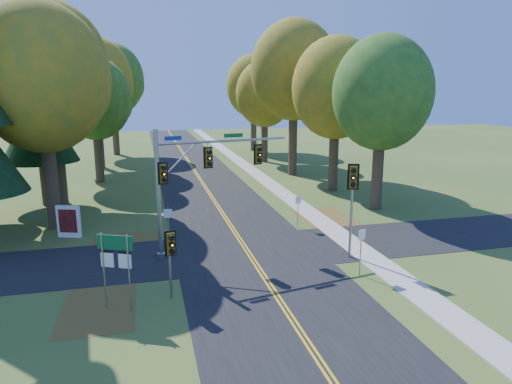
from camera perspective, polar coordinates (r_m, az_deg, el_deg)
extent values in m
plane|color=#2E511C|center=(23.94, -0.05, -8.99)|extent=(160.00, 160.00, 0.00)
cube|color=black|center=(23.94, -0.05, -8.97)|extent=(8.00, 160.00, 0.02)
cube|color=black|center=(25.76, -1.12, -7.37)|extent=(60.00, 6.00, 0.02)
cube|color=gold|center=(23.91, -0.29, -8.95)|extent=(0.10, 160.00, 0.01)
cube|color=gold|center=(23.96, 0.18, -8.91)|extent=(0.10, 160.00, 0.01)
cube|color=#9E998E|center=(26.02, 13.44, -7.47)|extent=(1.60, 160.00, 0.06)
cube|color=brown|center=(27.11, -15.71, -6.82)|extent=(4.00, 6.00, 0.00)
cube|color=brown|center=(31.41, 9.44, -3.81)|extent=(3.50, 8.00, 0.00)
cube|color=brown|center=(20.72, -19.06, -13.33)|extent=(3.00, 5.00, 0.00)
cylinder|color=#38281C|center=(31.93, -24.28, 1.71)|extent=(0.86, 0.86, 6.75)
ellipsoid|color=#AF7C17|center=(31.46, -25.33, 12.81)|extent=(8.00, 8.00, 9.20)
sphere|color=#AF7C17|center=(32.38, -21.96, 11.65)|extent=(4.80, 4.80, 4.80)
sphere|color=#AF7C17|center=(31.00, -28.37, 14.02)|extent=(4.40, 4.40, 4.40)
cylinder|color=#38281C|center=(35.13, 14.96, 2.77)|extent=(0.83, 0.83, 6.08)
ellipsoid|color=#4B7D26|center=(34.65, 15.50, 11.86)|extent=(7.20, 7.20, 8.28)
sphere|color=#4B7D26|center=(36.31, 16.61, 10.67)|extent=(4.32, 4.32, 4.32)
sphere|color=#4B7D26|center=(33.42, 14.25, 13.14)|extent=(3.96, 3.96, 3.96)
cylinder|color=#38281C|center=(38.69, -23.45, 4.05)|extent=(0.89, 0.89, 7.42)
ellipsoid|color=#AF7C17|center=(38.38, -24.36, 14.00)|extent=(8.60, 8.60, 9.89)
sphere|color=#AF7C17|center=(39.38, -21.39, 12.94)|extent=(5.16, 5.16, 5.16)
sphere|color=#AF7C17|center=(37.87, -27.03, 15.10)|extent=(4.73, 4.73, 4.73)
cylinder|color=#38281C|center=(40.88, 9.67, 4.54)|extent=(0.84, 0.84, 6.30)
ellipsoid|color=#AF7C17|center=(40.48, 9.98, 12.70)|extent=(7.60, 7.60, 8.74)
sphere|color=#AF7C17|center=(42.15, 11.24, 11.61)|extent=(4.56, 4.56, 4.56)
sphere|color=#AF7C17|center=(39.27, 8.66, 13.86)|extent=(4.18, 4.18, 4.18)
cylinder|color=#38281C|center=(46.59, -19.09, 4.59)|extent=(0.81, 0.81, 5.62)
ellipsoid|color=#4B7D26|center=(46.20, -19.56, 10.97)|extent=(6.80, 6.80, 7.82)
sphere|color=#4B7D26|center=(47.13, -17.72, 10.29)|extent=(4.08, 4.08, 4.08)
sphere|color=#4B7D26|center=(45.65, -21.22, 11.69)|extent=(3.74, 3.74, 3.74)
cylinder|color=#38281C|center=(47.92, 4.63, 6.68)|extent=(0.90, 0.90, 7.65)
ellipsoid|color=#AF7C17|center=(47.69, 4.78, 14.96)|extent=(8.80, 8.80, 10.12)
sphere|color=#AF7C17|center=(49.49, 6.25, 13.83)|extent=(5.28, 5.28, 5.28)
sphere|color=#AF7C17|center=(46.43, 3.28, 16.13)|extent=(4.84, 4.84, 4.84)
cylinder|color=#38281C|center=(55.18, -19.01, 6.48)|extent=(0.87, 0.87, 6.98)
ellipsoid|color=#AF7C17|center=(54.92, -19.50, 13.07)|extent=(8.20, 8.20, 9.43)
sphere|color=#AF7C17|center=(56.02, -17.61, 12.34)|extent=(4.92, 4.92, 4.92)
sphere|color=#AF7C17|center=(54.27, -21.19, 13.83)|extent=(4.51, 4.51, 4.51)
cylinder|color=#38281C|center=(56.61, 1.07, 6.73)|extent=(0.82, 0.82, 5.85)
ellipsoid|color=#AF7C17|center=(56.30, 1.09, 12.18)|extent=(7.00, 7.00, 8.05)
sphere|color=#AF7C17|center=(57.70, 2.19, 11.49)|extent=(4.20, 4.20, 4.20)
sphere|color=#AF7C17|center=(55.31, 0.03, 12.90)|extent=(3.85, 3.85, 3.85)
cylinder|color=#38281C|center=(65.91, -17.19, 7.62)|extent=(0.88, 0.88, 7.20)
ellipsoid|color=#4B7D26|center=(65.71, -17.57, 13.30)|extent=(8.40, 8.40, 9.66)
sphere|color=#4B7D26|center=(66.89, -15.99, 12.66)|extent=(5.04, 5.04, 5.04)
sphere|color=#4B7D26|center=(64.99, -18.99, 13.96)|extent=(4.62, 4.62, 4.62)
cylinder|color=#38281C|center=(67.20, -0.30, 7.98)|extent=(0.85, 0.85, 6.53)
ellipsoid|color=#AF7C17|center=(66.96, -0.31, 13.10)|extent=(7.80, 7.80, 8.97)
sphere|color=#AF7C17|center=(68.48, 0.76, 12.43)|extent=(4.68, 4.68, 4.68)
sphere|color=#AF7C17|center=(65.90, -1.33, 13.78)|extent=(4.29, 4.29, 4.29)
cylinder|color=#38281C|center=(39.04, -24.97, 0.99)|extent=(0.50, 0.50, 3.42)
cone|color=black|center=(38.47, -25.59, 7.47)|extent=(5.60, 5.60, 5.45)
cone|color=black|center=(38.39, -26.16, 13.25)|extent=(4.57, 4.57, 5.45)
cone|color=black|center=(38.71, -26.76, 18.99)|extent=(3.55, 3.55, 5.45)
cylinder|color=gray|center=(24.22, -12.09, -0.45)|extent=(0.22, 0.22, 6.91)
cylinder|color=gray|center=(25.16, -11.74, -7.80)|extent=(0.43, 0.43, 0.30)
cylinder|color=gray|center=(24.85, -4.01, 6.38)|extent=(7.29, 1.61, 0.14)
cylinder|color=gray|center=(24.16, -9.77, 3.68)|extent=(2.21, 0.53, 2.04)
cylinder|color=gray|center=(24.55, -6.05, 5.84)|extent=(0.04, 0.04, 0.36)
cube|color=#72590C|center=(24.64, -6.01, 4.29)|extent=(0.39, 0.36, 0.99)
cube|color=black|center=(24.64, -6.01, 4.29)|extent=(0.51, 0.13, 1.17)
sphere|color=orange|center=(24.42, -5.83, 4.22)|extent=(0.18, 0.18, 0.18)
cylinder|color=black|center=(24.38, -5.85, 4.96)|extent=(0.26, 0.20, 0.24)
cylinder|color=black|center=(24.42, -5.83, 4.22)|extent=(0.26, 0.20, 0.24)
cylinder|color=black|center=(24.47, -5.82, 3.49)|extent=(0.26, 0.20, 0.24)
cylinder|color=gray|center=(25.67, 0.23, 6.22)|extent=(0.04, 0.04, 0.36)
cube|color=#72590C|center=(25.76, 0.23, 4.73)|extent=(0.39, 0.36, 0.99)
cube|color=black|center=(25.76, 0.23, 4.73)|extent=(0.51, 0.13, 1.17)
sphere|color=orange|center=(25.55, 0.45, 4.67)|extent=(0.18, 0.18, 0.18)
cylinder|color=black|center=(25.51, 0.45, 5.37)|extent=(0.26, 0.20, 0.24)
cylinder|color=black|center=(25.55, 0.45, 4.67)|extent=(0.26, 0.20, 0.24)
cylinder|color=black|center=(25.60, 0.45, 3.97)|extent=(0.26, 0.20, 0.24)
cube|color=#72590C|center=(23.89, -11.57, 2.30)|extent=(0.39, 0.36, 0.99)
cube|color=black|center=(23.89, -11.57, 2.30)|extent=(0.51, 0.13, 1.17)
sphere|color=orange|center=(23.68, -11.43, 2.21)|extent=(0.18, 0.18, 0.18)
cylinder|color=black|center=(23.62, -11.47, 2.97)|extent=(0.26, 0.20, 0.24)
cylinder|color=black|center=(23.68, -11.43, 2.21)|extent=(0.26, 0.20, 0.24)
cylinder|color=black|center=(23.73, -11.40, 1.46)|extent=(0.26, 0.20, 0.24)
cube|color=navy|center=(23.95, -10.34, 6.63)|extent=(0.88, 0.22, 0.22)
cube|color=#0C5926|center=(25.02, -2.85, 7.08)|extent=(1.07, 0.25, 0.22)
cylinder|color=gray|center=(24.62, 11.84, -2.47)|extent=(0.14, 0.14, 5.04)
cube|color=#72590C|center=(23.94, 12.06, 1.88)|extent=(0.50, 0.47, 1.15)
cube|color=black|center=(23.94, 12.06, 1.88)|extent=(0.56, 0.28, 1.35)
sphere|color=orange|center=(23.68, 12.07, 1.76)|extent=(0.21, 0.21, 0.21)
cylinder|color=black|center=(23.61, 12.12, 2.64)|extent=(0.33, 0.28, 0.28)
cylinder|color=black|center=(23.68, 12.07, 1.76)|extent=(0.33, 0.28, 0.28)
cylinder|color=black|center=(23.75, 12.03, 0.89)|extent=(0.33, 0.28, 0.28)
cylinder|color=gray|center=(20.05, -10.71, -8.97)|extent=(0.11, 0.11, 3.05)
cube|color=#72590C|center=(19.50, -10.67, -6.31)|extent=(0.38, 0.35, 0.95)
cube|color=black|center=(19.50, -10.67, -6.31)|extent=(0.49, 0.14, 1.12)
sphere|color=orange|center=(19.30, -10.48, -6.51)|extent=(0.17, 0.17, 0.17)
cylinder|color=black|center=(19.21, -10.52, -5.65)|extent=(0.26, 0.20, 0.23)
cylinder|color=black|center=(19.30, -10.48, -6.51)|extent=(0.26, 0.20, 0.23)
cylinder|color=black|center=(19.41, -10.45, -7.36)|extent=(0.26, 0.20, 0.23)
cylinder|color=gray|center=(19.78, -18.47, -9.38)|extent=(0.07, 0.07, 3.28)
cylinder|color=gray|center=(19.30, -15.58, -9.75)|extent=(0.07, 0.07, 3.28)
cube|color=#0B522D|center=(19.13, -17.24, -6.04)|extent=(1.41, 0.67, 0.60)
cube|color=silver|center=(19.13, -17.24, -6.04)|extent=(1.20, 0.55, 0.09)
cube|color=silver|center=(19.56, -18.10, -8.06)|extent=(0.52, 0.27, 0.60)
cube|color=black|center=(19.44, -18.17, -7.07)|extent=(0.50, 0.23, 0.11)
cube|color=silver|center=(19.22, -16.07, -8.30)|extent=(0.52, 0.27, 0.60)
cube|color=black|center=(19.09, -16.14, -7.29)|extent=(0.50, 0.23, 0.11)
cube|color=white|center=(30.03, -22.37, -3.43)|extent=(1.43, 0.65, 2.00)
cube|color=maroon|center=(29.92, -22.47, -3.38)|extent=(1.06, 0.38, 1.44)
cube|color=white|center=(30.51, -23.17, -4.88)|extent=(0.11, 0.11, 0.33)
cube|color=white|center=(30.01, -21.29, -5.00)|extent=(0.11, 0.11, 0.33)
cylinder|color=gray|center=(29.79, 5.26, -2.46)|extent=(0.05, 0.05, 2.15)
cube|color=white|center=(29.58, 5.31, -1.00)|extent=(0.40, 0.15, 0.44)
cylinder|color=gray|center=(22.78, 12.94, -7.31)|extent=(0.05, 0.05, 2.37)
cube|color=white|center=(22.49, 13.09, -5.26)|extent=(0.43, 0.20, 0.48)
cylinder|color=gray|center=(26.13, -10.85, -4.51)|extent=(0.06, 0.06, 2.43)
cube|color=silver|center=(25.86, -10.94, -2.65)|extent=(0.46, 0.10, 0.50)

